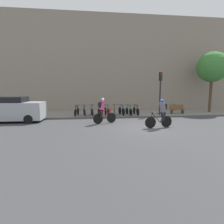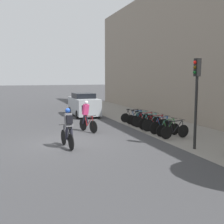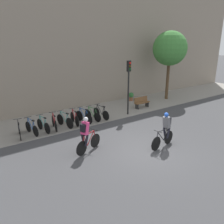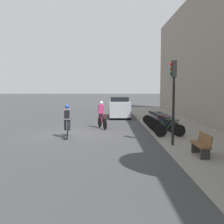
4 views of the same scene
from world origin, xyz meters
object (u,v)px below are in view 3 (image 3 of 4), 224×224
at_px(bench, 142,102).
at_px(parked_bike_8, 101,113).
at_px(parked_bike_7, 93,115).
at_px(potted_plant, 131,96).
at_px(parked_bike_3, 54,123).
at_px(traffic_light_pole, 129,78).
at_px(cyclist_pink, 86,134).
at_px(parked_bike_2, 43,125).
at_px(cyclist_grey, 165,129).
at_px(parked_bike_1, 32,128).
at_px(parked_bike_0, 19,130).
at_px(parked_bike_6, 84,116).
at_px(parked_bike_4, 65,120).
at_px(parked_bike_5, 75,118).

bearing_deg(bench, parked_bike_8, -175.60).
bearing_deg(parked_bike_7, potted_plant, 24.52).
bearing_deg(parked_bike_3, parked_bike_7, -0.01).
height_order(parked_bike_7, parked_bike_8, parked_bike_8).
height_order(parked_bike_3, traffic_light_pole, traffic_light_pole).
distance_m(cyclist_pink, parked_bike_2, 3.94).
bearing_deg(bench, cyclist_grey, -124.24).
bearing_deg(bench, parked_bike_1, -177.95).
relative_size(cyclist_pink, parked_bike_2, 1.10).
distance_m(parked_bike_3, potted_plant, 8.87).
xyz_separation_m(parked_bike_1, bench, (9.01, 0.32, 0.07)).
height_order(parked_bike_0, parked_bike_2, parked_bike_2).
bearing_deg(parked_bike_6, bench, 3.31).
relative_size(bench, potted_plant, 1.82).
xyz_separation_m(parked_bike_7, bench, (4.90, 0.32, 0.07)).
bearing_deg(cyclist_grey, parked_bike_0, 135.70).
bearing_deg(potted_plant, traffic_light_pole, -134.14).
relative_size(parked_bike_1, parked_bike_8, 0.92).
relative_size(cyclist_pink, parked_bike_8, 1.04).
relative_size(traffic_light_pole, bench, 2.77).
xyz_separation_m(parked_bike_2, parked_bike_7, (3.43, -0.00, -0.01)).
distance_m(bench, potted_plant, 2.44).
height_order(parked_bike_1, potted_plant, parked_bike_1).
bearing_deg(traffic_light_pole, parked_bike_7, 172.69).
bearing_deg(cyclist_grey, potted_plant, 59.37).
xyz_separation_m(cyclist_grey, potted_plant, (4.84, 8.17, -0.51)).
relative_size(parked_bike_0, parked_bike_6, 0.98).
bearing_deg(parked_bike_1, parked_bike_0, -179.95).
relative_size(cyclist_pink, parked_bike_4, 1.05).
distance_m(parked_bike_0, parked_bike_8, 5.49).
relative_size(cyclist_grey, bench, 1.28).
xyz_separation_m(parked_bike_7, traffic_light_pole, (2.84, -0.36, 2.32)).
bearing_deg(traffic_light_pole, parked_bike_2, 176.67).
relative_size(parked_bike_5, parked_bike_6, 1.01).
xyz_separation_m(parked_bike_1, potted_plant, (9.85, 2.61, 0.05)).
bearing_deg(parked_bike_3, parked_bike_8, -0.02).
distance_m(parked_bike_7, traffic_light_pole, 3.68).
height_order(cyclist_pink, parked_bike_5, cyclist_pink).
bearing_deg(potted_plant, parked_bike_6, -157.84).
distance_m(parked_bike_5, parked_bike_7, 1.38).
bearing_deg(parked_bike_0, parked_bike_6, 0.02).
relative_size(parked_bike_0, parked_bike_7, 1.03).
height_order(cyclist_grey, parked_bike_3, cyclist_grey).
height_order(cyclist_pink, parked_bike_7, cyclist_pink).
height_order(parked_bike_4, traffic_light_pole, traffic_light_pole).
distance_m(parked_bike_1, parked_bike_5, 2.74).
height_order(parked_bike_3, parked_bike_7, parked_bike_3).
height_order(parked_bike_2, parked_bike_5, parked_bike_5).
distance_m(cyclist_grey, parked_bike_5, 6.03).
distance_m(parked_bike_6, parked_bike_8, 1.37).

